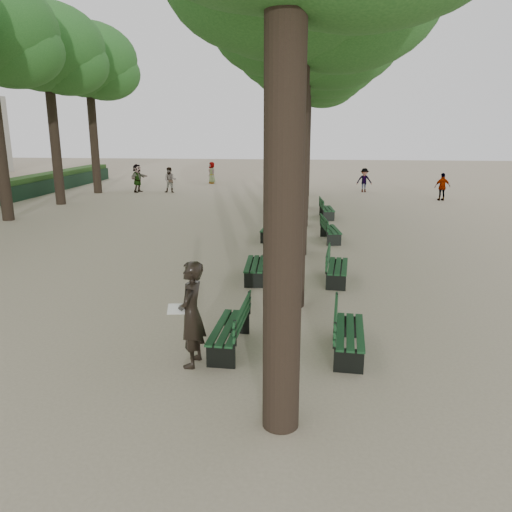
# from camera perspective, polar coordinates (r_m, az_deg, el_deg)

# --- Properties ---
(ground) EXTENTS (120.00, 120.00, 0.00)m
(ground) POSITION_cam_1_polar(r_m,az_deg,el_deg) (9.49, -5.69, -11.49)
(ground) COLOR tan
(ground) RESTS_ON ground
(tree_central_2) EXTENTS (6.00, 6.00, 9.95)m
(tree_central_2) POSITION_cam_1_polar(r_m,az_deg,el_deg) (16.72, 5.52, 26.52)
(tree_central_2) COLOR #33261C
(tree_central_2) RESTS_ON ground
(tree_central_3) EXTENTS (6.00, 6.00, 9.95)m
(tree_central_3) POSITION_cam_1_polar(r_m,az_deg,el_deg) (21.63, 5.74, 23.73)
(tree_central_3) COLOR #33261C
(tree_central_3) RESTS_ON ground
(tree_central_4) EXTENTS (6.00, 6.00, 9.95)m
(tree_central_4) POSITION_cam_1_polar(r_m,az_deg,el_deg) (26.58, 5.88, 21.97)
(tree_central_4) COLOR #33261C
(tree_central_4) RESTS_ON ground
(tree_central_5) EXTENTS (6.00, 6.00, 9.95)m
(tree_central_5) POSITION_cam_1_polar(r_m,az_deg,el_deg) (31.54, 5.97, 20.77)
(tree_central_5) COLOR #33261C
(tree_central_5) RESTS_ON ground
(tree_far_4) EXTENTS (6.00, 6.00, 10.45)m
(tree_far_4) POSITION_cam_1_polar(r_m,az_deg,el_deg) (30.02, -22.89, 21.06)
(tree_far_4) COLOR #33261C
(tree_far_4) RESTS_ON ground
(tree_far_5) EXTENTS (6.00, 6.00, 10.45)m
(tree_far_5) POSITION_cam_1_polar(r_m,az_deg,el_deg) (34.49, -18.68, 20.41)
(tree_far_5) COLOR #33261C
(tree_far_5) RESTS_ON ground
(bench_left_0) EXTENTS (0.64, 1.82, 0.92)m
(bench_left_0) POSITION_cam_1_polar(r_m,az_deg,el_deg) (9.68, -3.08, -9.11)
(bench_left_0) COLOR black
(bench_left_0) RESTS_ON ground
(bench_left_1) EXTENTS (0.65, 1.82, 0.92)m
(bench_left_1) POSITION_cam_1_polar(r_m,az_deg,el_deg) (13.99, -0.05, -1.60)
(bench_left_1) COLOR black
(bench_left_1) RESTS_ON ground
(bench_left_2) EXTENTS (0.71, 1.84, 0.92)m
(bench_left_2) POSITION_cam_1_polar(r_m,az_deg,el_deg) (19.08, 1.68, 2.75)
(bench_left_2) COLOR black
(bench_left_2) RESTS_ON ground
(bench_left_3) EXTENTS (0.80, 1.86, 0.92)m
(bench_left_3) POSITION_cam_1_polar(r_m,az_deg,el_deg) (24.50, 2.72, 5.35)
(bench_left_3) COLOR black
(bench_left_3) RESTS_ON ground
(bench_right_0) EXTENTS (0.69, 1.83, 0.92)m
(bench_right_0) POSITION_cam_1_polar(r_m,az_deg,el_deg) (9.65, 10.57, -9.43)
(bench_right_0) COLOR black
(bench_right_0) RESTS_ON ground
(bench_right_1) EXTENTS (0.72, 1.84, 0.92)m
(bench_right_1) POSITION_cam_1_polar(r_m,az_deg,el_deg) (13.95, 9.26, -1.84)
(bench_right_1) COLOR black
(bench_right_1) RESTS_ON ground
(bench_right_2) EXTENTS (0.81, 1.86, 0.92)m
(bench_right_2) POSITION_cam_1_polar(r_m,az_deg,el_deg) (18.95, 8.51, 2.51)
(bench_right_2) COLOR black
(bench_right_2) RESTS_ON ground
(bench_right_3) EXTENTS (0.74, 1.85, 0.92)m
(bench_right_3) POSITION_cam_1_polar(r_m,az_deg,el_deg) (23.82, 8.09, 4.96)
(bench_right_3) COLOR black
(bench_right_3) RESTS_ON ground
(man_with_map) EXTENTS (0.65, 0.79, 1.92)m
(man_with_map) POSITION_cam_1_polar(r_m,az_deg,el_deg) (8.89, -7.39, -6.61)
(man_with_map) COLOR black
(man_with_map) RESTS_ON ground
(pedestrian_d) EXTENTS (0.69, 0.85, 1.62)m
(pedestrian_d) POSITION_cam_1_polar(r_m,az_deg,el_deg) (38.67, -5.06, 9.46)
(pedestrian_d) COLOR #262628
(pedestrian_d) RESTS_ON ground
(pedestrian_e) EXTENTS (0.77, 1.74, 1.84)m
(pedestrian_e) POSITION_cam_1_polar(r_m,az_deg,el_deg) (34.13, -13.38, 8.65)
(pedestrian_e) COLOR #262628
(pedestrian_e) RESTS_ON ground
(pedestrian_c) EXTENTS (0.98, 0.48, 1.60)m
(pedestrian_c) POSITION_cam_1_polar(r_m,az_deg,el_deg) (31.29, 20.53, 7.41)
(pedestrian_c) COLOR #262628
(pedestrian_c) RESTS_ON ground
(pedestrian_a) EXTENTS (0.82, 0.39, 1.65)m
(pedestrian_a) POSITION_cam_1_polar(r_m,az_deg,el_deg) (33.42, -9.79, 8.55)
(pedestrian_a) COLOR #262628
(pedestrian_a) RESTS_ON ground
(pedestrian_b) EXTENTS (1.02, 0.38, 1.56)m
(pedestrian_b) POSITION_cam_1_polar(r_m,az_deg,el_deg) (34.06, 12.27, 8.46)
(pedestrian_b) COLOR #262628
(pedestrian_b) RESTS_ON ground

